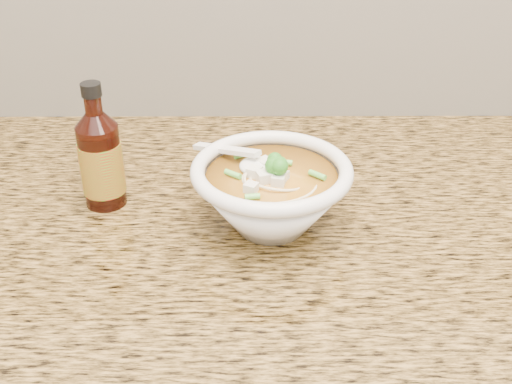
{
  "coord_description": "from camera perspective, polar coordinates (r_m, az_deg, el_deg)",
  "views": [
    {
      "loc": [
        -0.17,
        0.92,
        1.38
      ],
      "look_at": [
        -0.17,
        1.63,
        0.95
      ],
      "focal_mm": 45.0,
      "sensor_mm": 36.0,
      "label": 1
    }
  ],
  "objects": [
    {
      "name": "counter_slab",
      "position": [
        0.93,
        10.45,
        -2.29
      ],
      "size": [
        4.0,
        0.68,
        0.04
      ],
      "primitive_type": "cube",
      "color": "olive",
      "rests_on": "cabinet"
    },
    {
      "name": "soup_bowl",
      "position": [
        0.83,
        1.36,
        -0.25
      ],
      "size": [
        0.21,
        0.21,
        0.12
      ],
      "rotation": [
        0.0,
        0.0,
        -0.07
      ],
      "color": "white",
      "rests_on": "counter_slab"
    },
    {
      "name": "hot_sauce_bottle",
      "position": [
        0.9,
        -13.61,
        2.75
      ],
      "size": [
        0.08,
        0.08,
        0.18
      ],
      "rotation": [
        0.0,
        0.0,
        -0.33
      ],
      "color": "#350E07",
      "rests_on": "counter_slab"
    }
  ]
}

